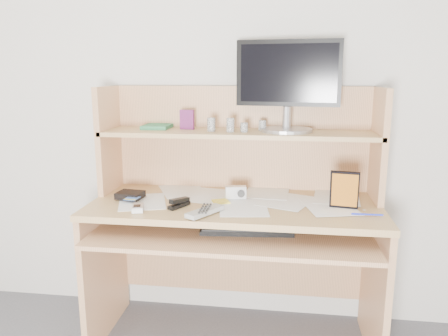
# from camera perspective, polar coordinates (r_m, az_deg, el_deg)

# --- Properties ---
(back_wall) EXTENTS (3.60, 0.04, 2.50)m
(back_wall) POSITION_cam_1_polar(r_m,az_deg,el_deg) (2.36, 2.36, 9.46)
(back_wall) COLOR beige
(back_wall) RESTS_ON floor
(desk) EXTENTS (1.40, 0.70, 1.30)m
(desk) POSITION_cam_1_polar(r_m,az_deg,el_deg) (2.22, 1.64, -5.31)
(desk) COLOR tan
(desk) RESTS_ON floor
(paper_clutter) EXTENTS (1.32, 0.54, 0.01)m
(paper_clutter) POSITION_cam_1_polar(r_m,az_deg,el_deg) (2.13, 1.42, -4.46)
(paper_clutter) COLOR white
(paper_clutter) RESTS_ON desk
(keyboard) EXTENTS (0.44, 0.19, 0.03)m
(keyboard) POSITION_cam_1_polar(r_m,az_deg,el_deg) (2.04, 3.00, -7.84)
(keyboard) COLOR black
(keyboard) RESTS_ON desk
(tv_remote) EXTENTS (0.15, 0.20, 0.02)m
(tv_remote) POSITION_cam_1_polar(r_m,az_deg,el_deg) (1.95, -2.50, -5.69)
(tv_remote) COLOR #979893
(tv_remote) RESTS_ON paper_clutter
(flip_phone) EXTENTS (0.07, 0.10, 0.02)m
(flip_phone) POSITION_cam_1_polar(r_m,az_deg,el_deg) (2.04, -11.19, -5.02)
(flip_phone) COLOR #B6B6B9
(flip_phone) RESTS_ON paper_clutter
(stapler) EXTENTS (0.09, 0.12, 0.04)m
(stapler) POSITION_cam_1_polar(r_m,az_deg,el_deg) (2.06, -5.90, -4.48)
(stapler) COLOR black
(stapler) RESTS_ON paper_clutter
(wallet) EXTENTS (0.14, 0.12, 0.03)m
(wallet) POSITION_cam_1_polar(r_m,az_deg,el_deg) (2.23, -12.16, -3.46)
(wallet) COLOR black
(wallet) RESTS_ON paper_clutter
(sticky_note_pad) EXTENTS (0.10, 0.10, 0.01)m
(sticky_note_pad) POSITION_cam_1_polar(r_m,az_deg,el_deg) (2.12, -0.42, -4.43)
(sticky_note_pad) COLOR #FCFF43
(sticky_note_pad) RESTS_ON desk
(digital_camera) EXTENTS (0.11, 0.06, 0.06)m
(digital_camera) POSITION_cam_1_polar(r_m,az_deg,el_deg) (2.17, 1.55, -3.20)
(digital_camera) COLOR silver
(digital_camera) RESTS_ON paper_clutter
(game_case) EXTENTS (0.13, 0.03, 0.18)m
(game_case) POSITION_cam_1_polar(r_m,az_deg,el_deg) (2.06, 15.45, -2.78)
(game_case) COLOR black
(game_case) RESTS_ON paper_clutter
(blue_pen) EXTENTS (0.14, 0.01, 0.01)m
(blue_pen) POSITION_cam_1_polar(r_m,az_deg,el_deg) (2.02, 18.20, -5.78)
(blue_pen) COLOR #1B2BCB
(blue_pen) RESTS_ON paper_clutter
(card_box) EXTENTS (0.07, 0.03, 0.10)m
(card_box) POSITION_cam_1_polar(r_m,az_deg,el_deg) (2.27, -4.85, 6.32)
(card_box) COLOR #A72316
(card_box) RESTS_ON desk
(shelf_book) EXTENTS (0.14, 0.19, 0.02)m
(shelf_book) POSITION_cam_1_polar(r_m,az_deg,el_deg) (2.35, -8.65, 5.41)
(shelf_book) COLOR #317A52
(shelf_book) RESTS_ON desk
(chip_stack_a) EXTENTS (0.05, 0.05, 0.05)m
(chip_stack_a) POSITION_cam_1_polar(r_m,az_deg,el_deg) (2.22, 5.03, 5.56)
(chip_stack_a) COLOR black
(chip_stack_a) RESTS_ON desk
(chip_stack_b) EXTENTS (0.05, 0.05, 0.07)m
(chip_stack_b) POSITION_cam_1_polar(r_m,az_deg,el_deg) (2.19, -1.66, 5.69)
(chip_stack_b) COLOR silver
(chip_stack_b) RESTS_ON desk
(chip_stack_c) EXTENTS (0.05, 0.05, 0.05)m
(chip_stack_c) POSITION_cam_1_polar(r_m,az_deg,el_deg) (2.16, 2.65, 5.32)
(chip_stack_c) COLOR black
(chip_stack_c) RESTS_ON desk
(chip_stack_d) EXTENTS (0.05, 0.05, 0.07)m
(chip_stack_d) POSITION_cam_1_polar(r_m,az_deg,el_deg) (2.16, 0.85, 5.63)
(chip_stack_d) COLOR silver
(chip_stack_d) RESTS_ON desk
(monitor) EXTENTS (0.52, 0.26, 0.45)m
(monitor) POSITION_cam_1_polar(r_m,az_deg,el_deg) (2.21, 8.34, 10.93)
(monitor) COLOR #AAAAAF
(monitor) RESTS_ON desk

